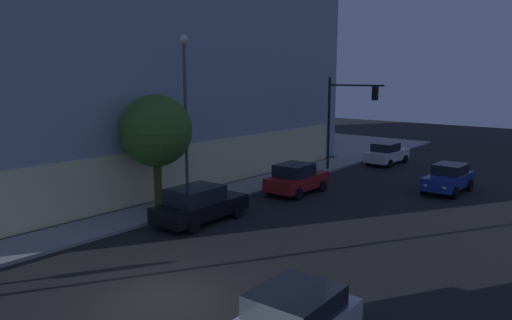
# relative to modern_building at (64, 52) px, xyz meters

# --- Properties ---
(ground_plane) EXTENTS (120.00, 120.00, 0.00)m
(ground_plane) POSITION_rel_modern_building_xyz_m (-10.14, -23.05, -8.46)
(ground_plane) COLOR black
(modern_building) EXTENTS (31.61, 28.09, 17.07)m
(modern_building) POSITION_rel_modern_building_xyz_m (0.00, 0.00, 0.00)
(modern_building) COLOR #4C4C51
(modern_building) RESTS_ON ground
(traffic_light_far_corner) EXTENTS (0.33, 4.20, 6.49)m
(traffic_light_far_corner) POSITION_rel_modern_building_xyz_m (10.64, -17.46, -4.03)
(traffic_light_far_corner) COLOR black
(traffic_light_far_corner) RESTS_ON sidewalk_corner
(street_lamp_sidewalk) EXTENTS (0.44, 0.44, 8.60)m
(street_lamp_sidewalk) POSITION_rel_modern_building_xyz_m (-2.39, -15.72, -2.97)
(street_lamp_sidewalk) COLOR #4C4C4C
(street_lamp_sidewalk) RESTS_ON sidewalk_corner
(sidewalk_tree) EXTENTS (3.56, 3.56, 5.71)m
(sidewalk_tree) POSITION_rel_modern_building_xyz_m (-3.83, -15.13, -4.40)
(sidewalk_tree) COLOR #4F471E
(sidewalk_tree) RESTS_ON sidewalk_corner
(car_black) EXTENTS (4.83, 2.31, 1.72)m
(car_black) POSITION_rel_modern_building_xyz_m (-3.86, -18.13, -7.60)
(car_black) COLOR black
(car_black) RESTS_ON ground
(car_red) EXTENTS (4.23, 2.25, 1.76)m
(car_red) POSITION_rel_modern_building_xyz_m (3.64, -18.37, -7.58)
(car_red) COLOR maroon
(car_red) RESTS_ON ground
(car_blue) EXTENTS (4.08, 2.03, 1.65)m
(car_blue) POSITION_rel_modern_building_xyz_m (9.55, -25.06, -7.61)
(car_blue) COLOR navy
(car_blue) RESTS_ON ground
(car_white) EXTENTS (4.40, 2.02, 1.67)m
(car_white) POSITION_rel_modern_building_xyz_m (15.87, -18.31, -7.63)
(car_white) COLOR silver
(car_white) RESTS_ON ground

